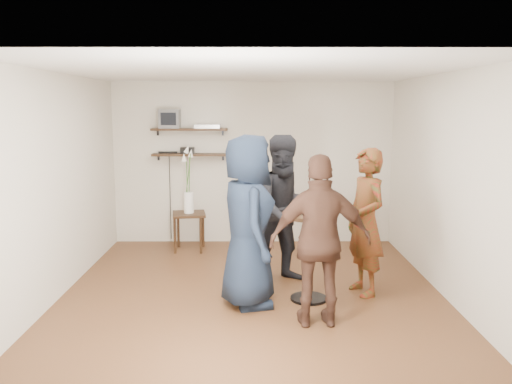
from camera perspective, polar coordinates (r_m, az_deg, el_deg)
room at (r=6.29m, az=-0.39°, el=0.69°), size 4.58×5.08×2.68m
shelf_upper at (r=8.67m, az=-7.01°, el=6.56°), size 1.20×0.25×0.04m
shelf_lower at (r=8.70m, az=-6.96°, el=3.92°), size 1.20×0.25×0.04m
crt_monitor at (r=8.71m, az=-9.06°, el=7.63°), size 0.32×0.30×0.30m
dvd_deck at (r=8.64m, az=-5.13°, el=6.90°), size 0.40×0.24×0.06m
radio at (r=8.69m, az=-7.23°, el=4.37°), size 0.22×0.10×0.10m
power_strip at (r=8.79m, az=-9.26°, el=4.14°), size 0.30×0.05×0.03m
side_table at (r=8.42m, az=-7.06°, el=-2.84°), size 0.56×0.56×0.59m
vase_lilies at (r=8.34m, az=-7.13°, el=0.06°), size 0.20×0.21×1.06m
drinks_table at (r=6.21m, az=5.66°, el=-5.60°), size 0.55×0.55×1.01m
wine_glass_fl at (r=6.06m, az=5.05°, el=-1.25°), size 0.06×0.06×0.19m
wine_glass_fr at (r=6.08m, az=6.24°, el=-1.25°), size 0.06×0.06×0.18m
wine_glass_bl at (r=6.16m, az=5.33°, el=-0.96°), size 0.07×0.07×0.20m
wine_glass_br at (r=6.11m, az=6.05°, el=-1.01°), size 0.07×0.07×0.21m
person_plaid at (r=6.49m, az=11.46°, el=-3.11°), size 0.60×0.73×1.74m
person_dark at (r=6.79m, az=3.17°, el=-1.85°), size 1.09×0.96×1.86m
person_navy at (r=5.97m, az=-0.87°, el=-3.11°), size 0.79×1.04×1.91m
person_brown at (r=5.47m, az=6.81°, el=-5.17°), size 1.05×0.48×1.75m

